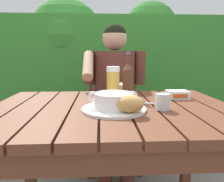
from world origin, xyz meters
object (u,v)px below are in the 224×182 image
at_px(person_eating, 115,89).
at_px(beer_glass, 113,83).
at_px(serving_plate, 113,109).
at_px(chair_near_diner, 113,111).
at_px(soup_bowl, 113,100).
at_px(table_knife, 141,103).
at_px(butter_tub, 177,95).
at_px(diner_bowl, 119,89).
at_px(bread_roll, 130,104).
at_px(water_glass_small, 162,102).
at_px(beer_bottle, 128,79).

distance_m(person_eating, beer_glass, 0.53).
distance_m(person_eating, serving_plate, 0.73).
distance_m(chair_near_diner, beer_glass, 0.80).
relative_size(soup_bowl, table_knife, 1.38).
relative_size(person_eating, butter_tub, 10.38).
height_order(person_eating, diner_bowl, person_eating).
distance_m(bread_roll, water_glass_small, 0.18).
distance_m(serving_plate, beer_bottle, 0.32).
distance_m(water_glass_small, diner_bowl, 0.42).
relative_size(person_eating, serving_plate, 4.24).
xyz_separation_m(chair_near_diner, table_knife, (0.09, -0.81, 0.26)).
height_order(chair_near_diner, diner_bowl, chair_near_diner).
bearing_deg(person_eating, beer_glass, -94.82).
bearing_deg(table_knife, water_glass_small, -57.43).
height_order(chair_near_diner, serving_plate, chair_near_diner).
height_order(water_glass_small, table_knife, water_glass_small).
distance_m(butter_tub, diner_bowl, 0.36).
relative_size(beer_bottle, butter_tub, 2.20).
bearing_deg(beer_glass, person_eating, 85.18).
distance_m(bread_roll, butter_tub, 0.44).
relative_size(person_eating, beer_bottle, 4.71).
relative_size(chair_near_diner, butter_tub, 8.36).
bearing_deg(beer_bottle, water_glass_small, -66.98).
xyz_separation_m(beer_bottle, butter_tub, (0.28, -0.05, -0.08)).
distance_m(butter_tub, table_knife, 0.26).
bearing_deg(person_eating, bread_roll, -89.51).
distance_m(bread_roll, beer_bottle, 0.37).
bearing_deg(bread_roll, serving_plate, 130.60).
xyz_separation_m(beer_glass, diner_bowl, (0.05, 0.18, -0.06)).
xyz_separation_m(person_eating, beer_bottle, (0.05, -0.45, 0.13)).
height_order(serving_plate, water_glass_small, water_glass_small).
bearing_deg(bread_roll, butter_tub, 44.69).
height_order(soup_bowl, beer_bottle, beer_bottle).
distance_m(chair_near_diner, serving_plate, 0.97).
distance_m(person_eating, diner_bowl, 0.34).
bearing_deg(water_glass_small, beer_glass, 134.87).
distance_m(soup_bowl, diner_bowl, 0.40).
distance_m(person_eating, water_glass_small, 0.75).
height_order(beer_bottle, table_knife, beer_bottle).
bearing_deg(water_glass_small, bread_roll, -153.62).
bearing_deg(bread_roll, chair_near_diner, 90.23).
distance_m(chair_near_diner, bread_roll, 1.05).
distance_m(bread_roll, beer_glass, 0.30).
relative_size(beer_glass, water_glass_small, 2.51).
bearing_deg(butter_tub, table_knife, -152.96).
xyz_separation_m(bread_roll, diner_bowl, (-0.00, 0.47, -0.02)).
bearing_deg(chair_near_diner, water_glass_small, -80.02).
height_order(water_glass_small, diner_bowl, water_glass_small).
bearing_deg(diner_bowl, bread_roll, -89.51).
bearing_deg(chair_near_diner, butter_tub, -65.42).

